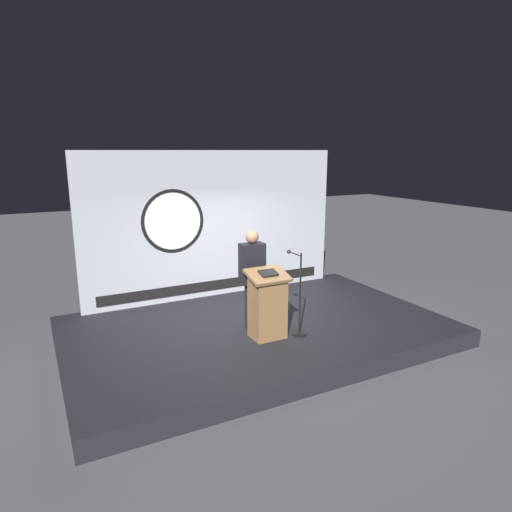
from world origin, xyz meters
The scene contains 6 objects.
ground_plane centered at (0.00, 0.00, 0.00)m, with size 40.00×40.00×0.00m, color #4C4C51.
stage_platform centered at (0.00, 0.00, 0.15)m, with size 6.40×4.00×0.30m, color black.
banner_display centered at (-0.03, 1.85, 1.76)m, with size 5.38×0.12×2.95m.
podium centered at (-0.12, -0.59, 0.84)m, with size 0.64×0.50×1.12m.
speaker_person centered at (-0.15, -0.11, 1.16)m, with size 0.40×0.26×1.68m.
microphone_stand centered at (0.39, -0.68, 0.78)m, with size 0.24×0.52×1.37m.
Camera 1 is at (-3.37, -6.47, 3.24)m, focal length 31.29 mm.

